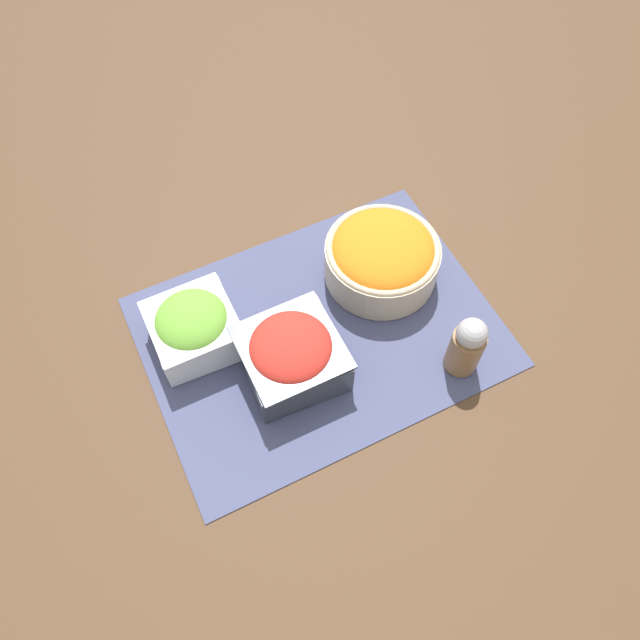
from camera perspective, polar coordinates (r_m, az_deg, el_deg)
ground_plane at (r=0.92m, az=0.00°, el=-1.08°), size 3.00×3.00×0.00m
placemat at (r=0.92m, az=0.00°, el=-1.02°), size 0.50×0.37×0.00m
tomato_bowl at (r=0.85m, az=-2.64°, el=-3.13°), size 0.14×0.14×0.08m
carrot_bowl at (r=0.94m, az=5.70°, el=5.82°), size 0.17×0.17×0.08m
lettuce_bowl at (r=0.89m, az=-11.49°, el=-0.58°), size 0.12×0.12×0.08m
pepper_shaker at (r=0.86m, az=13.29°, el=-2.28°), size 0.05×0.05×0.11m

